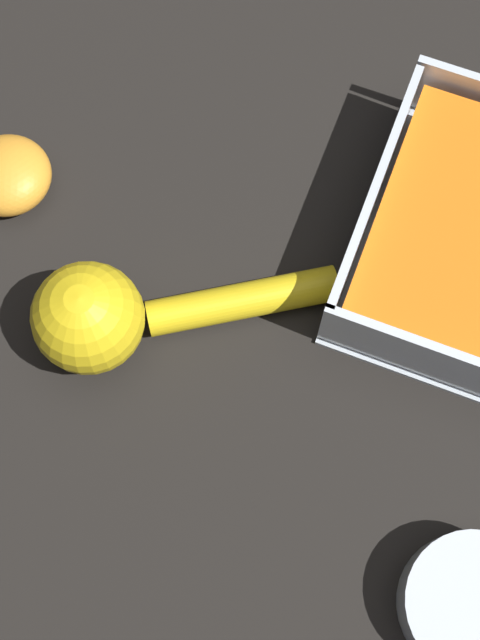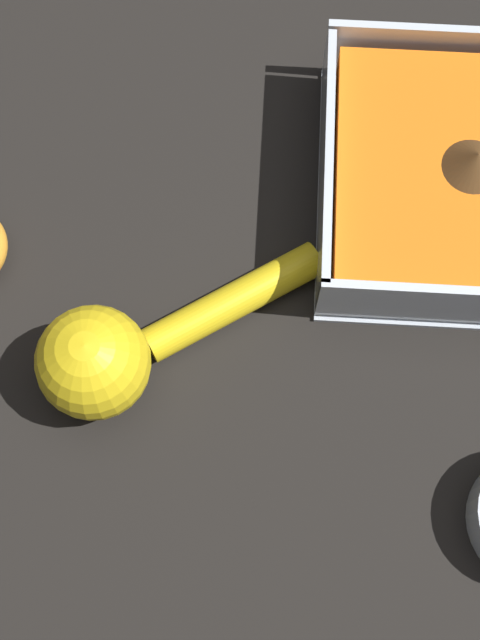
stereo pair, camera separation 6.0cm
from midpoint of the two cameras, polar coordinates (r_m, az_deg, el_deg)
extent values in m
cube|color=silver|center=(0.61, 17.27, -3.75)|extent=(0.21, 0.01, 0.05)
cube|color=silver|center=(0.64, 11.17, 7.44)|extent=(0.01, 0.20, 0.05)
cylinder|color=silver|center=(0.61, 17.49, -17.43)|extent=(0.09, 0.09, 0.03)
cylinder|color=#4C3319|center=(0.61, 17.39, -17.44)|extent=(0.08, 0.08, 0.02)
sphere|color=yellow|center=(0.60, -6.91, -0.29)|extent=(0.08, 0.08, 0.08)
cylinder|color=yellow|center=(0.62, 2.89, 0.83)|extent=(0.13, 0.09, 0.03)
ellipsoid|color=orange|center=(0.67, -12.25, 8.69)|extent=(0.07, 0.07, 0.04)
camera|label=1|loc=(0.03, 92.89, -8.42)|focal=50.00mm
camera|label=2|loc=(0.03, -87.11, 8.42)|focal=50.00mm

